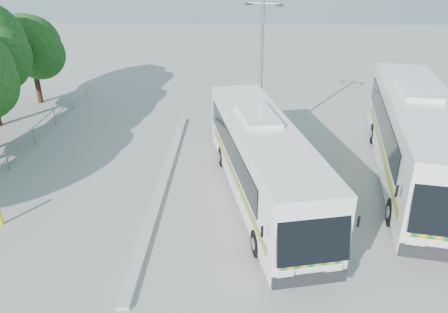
{
  "coord_description": "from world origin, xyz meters",
  "views": [
    {
      "loc": [
        0.96,
        -15.59,
        9.62
      ],
      "look_at": [
        0.49,
        1.4,
        1.59
      ],
      "focal_mm": 35.0,
      "sensor_mm": 36.0,
      "label": 1
    }
  ],
  "objects_px": {
    "tree_far_e": "(31,46)",
    "lamppost": "(261,70)",
    "coach_adjacent": "(416,136)",
    "coach_main": "(263,160)"
  },
  "relations": [
    {
      "from": "tree_far_e",
      "to": "lamppost",
      "type": "relative_size",
      "value": 0.78
    },
    {
      "from": "tree_far_e",
      "to": "coach_adjacent",
      "type": "distance_m",
      "value": 24.21
    },
    {
      "from": "tree_far_e",
      "to": "coach_adjacent",
      "type": "bearing_deg",
      "value": -25.94
    },
    {
      "from": "tree_far_e",
      "to": "coach_main",
      "type": "bearing_deg",
      "value": -40.64
    },
    {
      "from": "coach_main",
      "to": "coach_adjacent",
      "type": "height_order",
      "value": "coach_adjacent"
    },
    {
      "from": "coach_main",
      "to": "lamppost",
      "type": "distance_m",
      "value": 6.03
    },
    {
      "from": "coach_adjacent",
      "to": "lamppost",
      "type": "height_order",
      "value": "lamppost"
    },
    {
      "from": "tree_far_e",
      "to": "coach_main",
      "type": "height_order",
      "value": "tree_far_e"
    },
    {
      "from": "coach_adjacent",
      "to": "lamppost",
      "type": "relative_size",
      "value": 1.85
    },
    {
      "from": "tree_far_e",
      "to": "coach_adjacent",
      "type": "xyz_separation_m",
      "value": [
        21.71,
        -10.56,
        -1.81
      ]
    }
  ]
}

